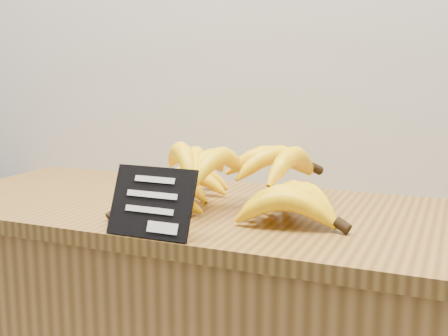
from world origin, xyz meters
TOP-DOWN VIEW (x-y plane):
  - counter_top at (-0.05, 2.75)m, footprint 1.35×0.54m
  - chalkboard_sign at (-0.10, 2.51)m, footprint 0.15×0.05m
  - banana_pile at (-0.06, 2.73)m, footprint 0.50×0.40m

SIDE VIEW (x-z plane):
  - counter_top at x=-0.05m, z-range 0.90..0.93m
  - chalkboard_sign at x=-0.10m, z-range 0.93..1.05m
  - banana_pile at x=-0.06m, z-range 0.92..1.05m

